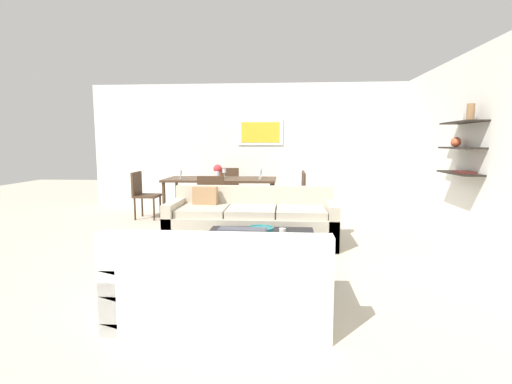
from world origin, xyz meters
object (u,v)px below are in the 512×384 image
Objects in this scene: sofa_beige at (251,223)px; dining_chair_right_far at (297,191)px; dining_chair_foot at (212,198)px; dining_chair_left_near at (143,192)px; loveseat_white at (223,282)px; candle_jar at (282,231)px; wine_glass_right_far at (261,171)px; centerpiece_vase at (218,171)px; coffee_table at (260,252)px; decorative_bowl at (261,230)px; dining_table at (221,182)px; dining_chair_head at (228,186)px; wine_glass_foot at (217,174)px; dining_chair_right_near at (298,193)px; wine_glass_left_near at (180,173)px; wine_glass_head at (224,171)px; wine_glass_right_near at (260,173)px.

dining_chair_right_far is (0.70, 2.03, 0.21)m from sofa_beige.
dining_chair_foot is 1.59m from dining_chair_left_near.
loveseat_white reaches higher than candle_jar.
sofa_beige is at bearing -90.06° from wine_glass_right_far.
centerpiece_vase reaches higher than sofa_beige.
coffee_table is 0.24m from decorative_bowl.
dining_table is (-1.19, 2.81, 0.28)m from candle_jar.
dining_table is 2.36× the size of dining_chair_right_far.
dining_chair_head is at bearing 104.20° from decorative_bowl.
dining_chair_foot is at bearing -24.71° from dining_chair_left_near.
coffee_table is 3.62m from dining_chair_left_near.
wine_glass_right_far reaches higher than loveseat_white.
wine_glass_foot is 0.37m from centerpiece_vase.
wine_glass_left_near is at bearing 177.51° from dining_chair_right_near.
wine_glass_left_near reaches higher than loveseat_white.
dining_chair_right_near is 0.42m from dining_chair_right_far.
coffee_table is at bearing -100.58° from dining_chair_right_near.
coffee_table is 16.15× the size of candle_jar.
dining_chair_foot is 1.34m from wine_glass_head.
loveseat_white is 1.93× the size of dining_chair_left_near.
dining_table is (-0.75, 1.81, 0.39)m from sofa_beige.
loveseat_white is at bearing -109.26° from candle_jar.
dining_chair_right_far is 1.50m from wine_glass_head.
centerpiece_vase reaches higher than wine_glass_right_near.
wine_glass_right_far is at bearing 90.00° from wine_glass_right_near.
sofa_beige is 7.75× the size of decorative_bowl.
dining_chair_foot is 1.12m from wine_glass_left_near.
decorative_bowl is 3.43m from wine_glass_head.
centerpiece_vase reaches higher than wine_glass_foot.
dining_chair_right_far is (0.25, 3.02, 0.09)m from candle_jar.
wine_glass_right_far is at bearing -45.50° from dining_chair_head.
wine_glass_head is at bearing -90.00° from dining_chair_head.
dining_chair_right_near is at bearing -6.38° from centerpiece_vase.
wine_glass_left_near reaches higher than dining_chair_right_far.
loveseat_white is 1.27m from coffee_table.
dining_chair_head and dining_chair_right_near have the same top height.
dining_table is at bearing 8.85° from wine_glass_left_near.
candle_jar is 3.46m from wine_glass_head.
coffee_table is 2.89m from wine_glass_right_near.
coffee_table is 1.42× the size of dining_chair_foot.
dining_table is 0.78m from wine_glass_left_near.
wine_glass_right_near is (0.03, 4.05, 0.57)m from loveseat_white.
wine_glass_head is (-0.75, 0.29, -0.02)m from wine_glass_right_far.
sofa_beige is 15.17× the size of wine_glass_head.
dining_chair_left_near is at bearing 180.00° from dining_chair_right_near.
wine_glass_right_far reaches higher than dining_chair_right_far.
candle_jar is 2.99m from wine_glass_right_far.
dining_chair_right_far is at bearing 8.33° from dining_table.
dining_table is (-0.72, 4.16, 0.39)m from loveseat_white.
wine_glass_left_near reaches higher than dining_table.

